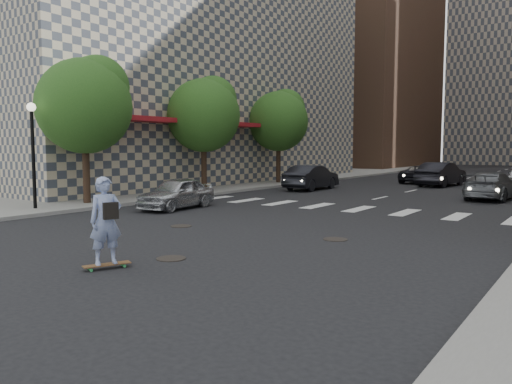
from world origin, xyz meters
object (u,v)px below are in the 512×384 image
at_px(tree_a, 87,102).
at_px(traffic_car_a, 312,177).
at_px(skateboarder, 106,221).
at_px(traffic_car_b, 492,186).
at_px(silver_sedan, 177,193).
at_px(traffic_car_c, 422,174).
at_px(traffic_car_e, 441,174).
at_px(tree_b, 206,112).
at_px(lamppost, 33,140).
at_px(tree_c, 280,119).

xyz_separation_m(tree_a, traffic_car_a, (4.07, 13.25, -3.88)).
xyz_separation_m(skateboarder, traffic_car_b, (4.14, 20.58, -0.37)).
distance_m(silver_sedan, traffic_car_a, 11.78).
xyz_separation_m(tree_a, traffic_car_c, (7.99, 22.86, -4.01)).
distance_m(traffic_car_b, traffic_car_e, 8.66).
xyz_separation_m(tree_b, traffic_car_e, (9.88, 12.86, -3.84)).
xyz_separation_m(skateboarder, traffic_car_c, (-2.21, 30.00, -0.42)).
xyz_separation_m(lamppost, silver_sedan, (4.00, 4.11, -2.26)).
distance_m(lamppost, traffic_car_c, 26.83).
height_order(silver_sedan, traffic_car_e, traffic_car_e).
distance_m(tree_b, traffic_car_a, 7.70).
bearing_deg(traffic_car_a, lamppost, 74.21).
bearing_deg(tree_a, tree_c, 90.00).
bearing_deg(lamppost, skateboarder, -23.71).
distance_m(tree_b, silver_sedan, 8.61).
bearing_deg(silver_sedan, tree_b, 115.65).
bearing_deg(traffic_car_b, traffic_car_e, -54.71).
relative_size(tree_a, tree_b, 1.00).
xyz_separation_m(tree_c, silver_sedan, (3.95, -14.53, -3.97)).
bearing_deg(lamppost, tree_a, 89.01).
xyz_separation_m(lamppost, tree_c, (0.05, 18.64, 1.71)).
bearing_deg(lamppost, tree_b, 89.75).
distance_m(skateboarder, traffic_car_a, 21.29).
height_order(lamppost, tree_c, tree_c).
relative_size(tree_a, traffic_car_c, 1.44).
bearing_deg(traffic_car_a, skateboarder, 105.46).
height_order(traffic_car_a, traffic_car_e, traffic_car_e).
xyz_separation_m(skateboarder, traffic_car_a, (-6.13, 20.39, -0.29)).
bearing_deg(traffic_car_e, lamppost, 73.97).
relative_size(tree_a, skateboarder, 3.27).
height_order(lamppost, tree_b, tree_b).
distance_m(traffic_car_a, traffic_car_e, 9.58).
distance_m(tree_a, tree_c, 16.00).
height_order(tree_b, silver_sedan, tree_b).
bearing_deg(tree_b, skateboarder, -56.03).
distance_m(tree_a, traffic_car_c, 24.55).
distance_m(lamppost, tree_b, 10.77).
distance_m(tree_c, traffic_car_a, 6.26).
xyz_separation_m(tree_a, silver_sedan, (3.95, 1.47, -3.97)).
height_order(tree_b, traffic_car_a, tree_b).
distance_m(traffic_car_a, traffic_car_c, 10.38).
xyz_separation_m(tree_a, traffic_car_b, (14.34, 13.45, -3.95)).
distance_m(tree_b, tree_c, 8.00).
height_order(lamppost, traffic_car_a, lamppost).
height_order(skateboarder, traffic_car_c, skateboarder).
xyz_separation_m(lamppost, tree_a, (0.05, 2.64, 1.71)).
height_order(traffic_car_b, traffic_car_c, traffic_car_b).
bearing_deg(silver_sedan, tree_c, 99.67).
distance_m(tree_c, silver_sedan, 15.57).
xyz_separation_m(tree_c, traffic_car_c, (7.99, 6.86, -4.01)).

